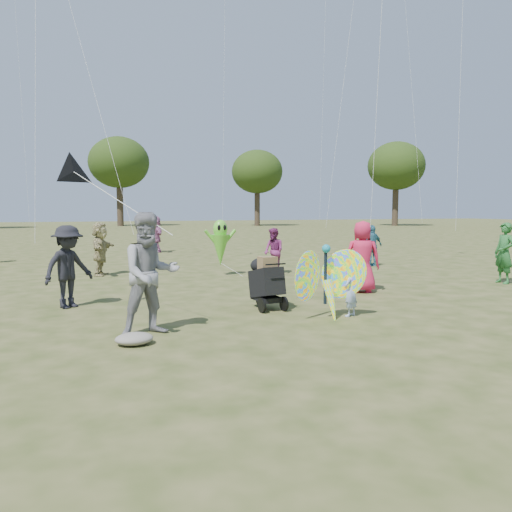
% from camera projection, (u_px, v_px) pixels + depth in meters
% --- Properties ---
extents(ground, '(160.00, 160.00, 0.00)m').
position_uv_depth(ground, '(295.00, 324.00, 8.99)').
color(ground, '#51592B').
rests_on(ground, ground).
extents(child_girl, '(0.42, 0.37, 0.96)m').
position_uv_depth(child_girl, '(351.00, 292.00, 9.57)').
color(child_girl, '#A3B7E7').
rests_on(child_girl, ground).
extents(adult_man, '(1.07, 0.89, 2.01)m').
position_uv_depth(adult_man, '(150.00, 274.00, 8.14)').
color(adult_man, gray).
rests_on(adult_man, ground).
extents(grey_bag, '(0.58, 0.47, 0.18)m').
position_uv_depth(grey_bag, '(134.00, 339.00, 7.58)').
color(grey_bag, gray).
rests_on(grey_bag, ground).
extents(crowd_a, '(1.03, 0.89, 1.77)m').
position_uv_depth(crowd_a, '(362.00, 257.00, 12.32)').
color(crowd_a, '#CF2148').
rests_on(crowd_a, ground).
extents(crowd_b, '(1.28, 1.17, 1.73)m').
position_uv_depth(crowd_b, '(68.00, 267.00, 10.37)').
color(crowd_b, black).
rests_on(crowd_b, ground).
extents(crowd_c, '(0.92, 0.52, 1.49)m').
position_uv_depth(crowd_c, '(372.00, 246.00, 17.96)').
color(crowd_c, teal).
rests_on(crowd_c, ground).
extents(crowd_d, '(0.98, 1.61, 1.66)m').
position_uv_depth(crowd_d, '(100.00, 249.00, 15.44)').
color(crowd_d, tan).
rests_on(crowd_d, ground).
extents(crowd_e, '(0.72, 0.83, 1.46)m').
position_uv_depth(crowd_e, '(274.00, 251.00, 15.84)').
color(crowd_e, '#76275F').
rests_on(crowd_e, ground).
extents(crowd_f, '(0.44, 0.64, 1.69)m').
position_uv_depth(crowd_f, '(504.00, 253.00, 13.79)').
color(crowd_f, '#25642C').
rests_on(crowd_f, ground).
extents(crowd_j, '(0.95, 1.69, 1.74)m').
position_uv_depth(crowd_j, '(156.00, 234.00, 23.76)').
color(crowd_j, '#A35D8D').
rests_on(crowd_j, ground).
extents(jogging_stroller, '(0.56, 1.08, 1.09)m').
position_uv_depth(jogging_stroller, '(266.00, 279.00, 10.32)').
color(jogging_stroller, black).
rests_on(jogging_stroller, ground).
extents(butterfly_kite, '(1.74, 0.75, 1.60)m').
position_uv_depth(butterfly_kite, '(328.00, 283.00, 9.34)').
color(butterfly_kite, red).
rests_on(butterfly_kite, ground).
extents(delta_kite_rig, '(1.96, 2.51, 1.58)m').
position_uv_depth(delta_kite_rig, '(74.00, 172.00, 9.71)').
color(delta_kite_rig, black).
rests_on(delta_kite_rig, ground).
extents(alien_kite, '(1.12, 0.69, 1.74)m').
position_uv_depth(alien_kite, '(220.00, 245.00, 15.37)').
color(alien_kite, '#60CB2F').
rests_on(alien_kite, ground).
extents(tree_line, '(91.78, 33.60, 10.79)m').
position_uv_depth(tree_line, '(145.00, 163.00, 51.60)').
color(tree_line, '#3A2D21').
rests_on(tree_line, ground).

